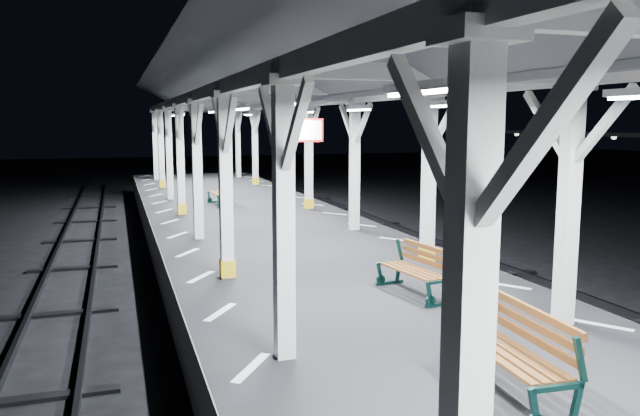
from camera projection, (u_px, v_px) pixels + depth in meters
ground at (373, 358)px, 10.09m from camera, size 120.00×120.00×0.00m
platform at (373, 328)px, 10.02m from camera, size 6.00×50.00×1.00m
hazard_stripes_left at (220, 312)px, 9.20m from camera, size 1.00×48.00×0.01m
hazard_stripes_right at (505, 285)px, 10.71m from camera, size 1.00×48.00×0.01m
track_left at (36, 395)px, 8.54m from camera, size 2.20×60.00×0.16m
track_right at (620, 322)px, 11.62m from camera, size 2.20×60.00×0.16m
canopy at (377, 71)px, 9.45m from camera, size 5.40×49.00×4.65m
bench_near at (517, 350)px, 6.37m from camera, size 0.72×1.70×0.90m
bench_mid at (418, 268)px, 10.12m from camera, size 0.75×1.54×0.80m
bench_far at (222, 192)px, 20.91m from camera, size 0.68×1.52×0.80m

